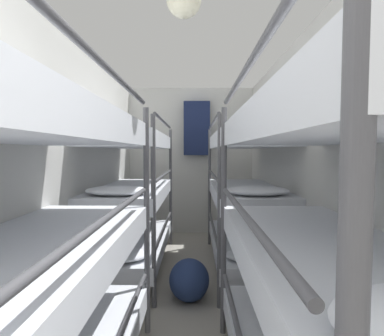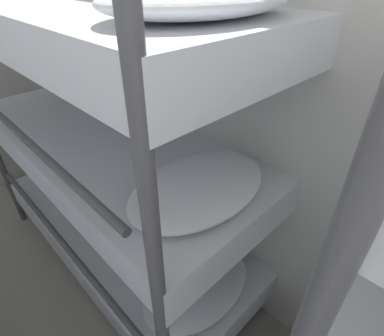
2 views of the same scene
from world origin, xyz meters
name	(u,v)px [view 2 (image 2 of 2)]	position (x,y,z in m)	size (l,w,h in m)	color
wall_right	(355,135)	(1.09, 2.67, 1.26)	(0.06, 5.47, 2.51)	silver
bunk_stack_right_far	(110,150)	(0.67, 3.71, 0.93)	(0.79, 1.92, 1.79)	#4C4C51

